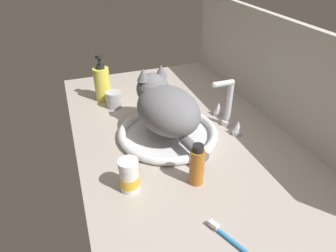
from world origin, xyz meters
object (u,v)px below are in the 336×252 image
amber_bottle (197,165)px  toothbrush (241,248)px  soap_pump_bottle (102,83)px  cat (165,106)px  metal_jar (114,99)px  pill_bottle (129,176)px  sink_basin (168,133)px  faucet (227,108)px

amber_bottle → toothbrush: amber_bottle is taller
amber_bottle → soap_pump_bottle: bearing=-165.0°
cat → metal_jar: bearing=-152.7°
amber_bottle → metal_jar: 52.55cm
pill_bottle → soap_pump_bottle: bearing=177.8°
sink_basin → amber_bottle: amber_bottle is taller
soap_pump_bottle → amber_bottle: soap_pump_bottle is taller
sink_basin → faucet: bearing=90.0°
faucet → toothbrush: bearing=-24.9°
amber_bottle → metal_jar: size_ratio=1.94×
faucet → toothbrush: faucet is taller
faucet → soap_pump_bottle: bearing=-132.4°
faucet → pill_bottle: size_ratio=1.83×
faucet → cat: size_ratio=0.48×
faucet → cat: (-2.17, -22.39, 3.85)cm
cat → pill_bottle: 29.53cm
faucet → pill_bottle: (20.62, -40.13, -2.34)cm
sink_basin → toothbrush: 47.02cm
sink_basin → cat: (-2.17, -0.43, 9.41)cm
cat → pill_bottle: (22.78, -17.74, -6.19)cm
faucet → soap_pump_bottle: (-34.75, -38.00, 0.45)cm
cat → toothbrush: 50.20cm
pill_bottle → toothbrush: (26.40, 18.34, -3.85)cm
soap_pump_bottle → pill_bottle: soap_pump_bottle is taller
sink_basin → metal_jar: size_ratio=5.27×
cat → sink_basin: bearing=11.2°
metal_jar → soap_pump_bottle: bearing=-160.0°
cat → metal_jar: (-24.64, -12.72, -7.41)cm
metal_jar → pill_bottle: bearing=-6.0°
faucet → pill_bottle: 45.18cm
soap_pump_bottle → cat: bearing=25.6°
soap_pump_bottle → toothbrush: size_ratio=1.06×
sink_basin → faucet: (-0.00, 21.96, 5.56)cm
faucet → metal_jar: size_ratio=2.73×
cat → pill_bottle: cat is taller
sink_basin → cat: 9.67cm
cat → amber_bottle: 26.66cm
sink_basin → toothbrush: sink_basin is taller
metal_jar → amber_bottle: bearing=14.2°
soap_pump_bottle → metal_jar: 9.36cm
faucet → metal_jar: bearing=-127.4°
pill_bottle → cat: bearing=142.1°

